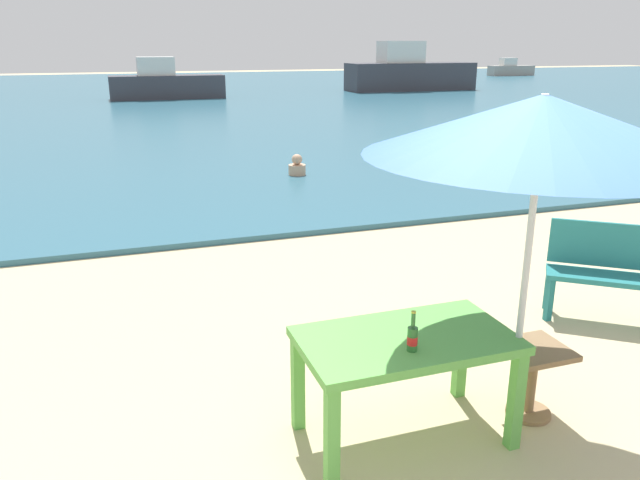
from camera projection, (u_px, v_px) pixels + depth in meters
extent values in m
plane|color=#C6B287|center=(511.00, 452.00, 4.07)|extent=(120.00, 120.00, 0.00)
cube|color=#2D6075|center=(151.00, 96.00, 31.08)|extent=(120.00, 50.00, 0.08)
cube|color=#60B24C|center=(406.00, 340.00, 4.02)|extent=(1.40, 0.80, 0.06)
cube|color=#60B24C|center=(332.00, 440.00, 3.63)|extent=(0.08, 0.08, 0.70)
cube|color=#60B24C|center=(516.00, 401.00, 4.03)|extent=(0.08, 0.08, 0.70)
cube|color=#60B24C|center=(298.00, 383.00, 4.24)|extent=(0.08, 0.08, 0.70)
cube|color=#60B24C|center=(461.00, 354.00, 4.64)|extent=(0.08, 0.08, 0.70)
cylinder|color=#2D662D|center=(412.00, 339.00, 3.80)|extent=(0.06, 0.06, 0.16)
cone|color=#2D662D|center=(413.00, 328.00, 3.78)|extent=(0.06, 0.06, 0.03)
cylinder|color=#2D662D|center=(413.00, 319.00, 3.76)|extent=(0.03, 0.03, 0.09)
cylinder|color=red|center=(412.00, 340.00, 3.80)|extent=(0.07, 0.07, 0.05)
cylinder|color=gold|center=(414.00, 312.00, 3.74)|extent=(0.03, 0.03, 0.01)
cylinder|color=silver|center=(525.00, 281.00, 3.88)|extent=(0.04, 0.04, 2.30)
cone|color=#33598C|center=(542.00, 125.00, 3.59)|extent=(2.10, 2.10, 0.36)
cube|color=olive|center=(535.00, 350.00, 4.34)|extent=(0.44, 0.44, 0.04)
cylinder|color=olive|center=(531.00, 384.00, 4.42)|extent=(0.07, 0.07, 0.50)
cylinder|color=olive|center=(528.00, 412.00, 4.49)|extent=(0.32, 0.32, 0.03)
cube|color=#237275|center=(613.00, 279.00, 5.84)|extent=(1.17, 1.02, 0.05)
cube|color=#237275|center=(616.00, 245.00, 5.90)|extent=(0.98, 0.76, 0.44)
cube|color=#237275|center=(549.00, 300.00, 5.96)|extent=(0.06, 0.06, 0.42)
cube|color=#237275|center=(549.00, 289.00, 6.21)|extent=(0.06, 0.06, 0.42)
cylinder|color=tan|center=(297.00, 170.00, 12.27)|extent=(0.34, 0.34, 0.20)
sphere|color=tan|center=(297.00, 159.00, 12.21)|extent=(0.21, 0.21, 0.21)
cube|color=gray|center=(511.00, 71.00, 50.16)|extent=(3.83, 1.04, 0.78)
cube|color=silver|center=(508.00, 62.00, 49.84)|extent=(1.22, 0.78, 0.61)
cube|color=#38383F|center=(411.00, 77.00, 34.26)|extent=(7.20, 1.96, 1.47)
cube|color=silver|center=(401.00, 52.00, 33.66)|extent=(2.29, 1.47, 1.15)
cube|color=#38383F|center=(168.00, 87.00, 29.05)|extent=(5.24, 1.43, 1.07)
cube|color=silver|center=(156.00, 66.00, 28.61)|extent=(1.67, 1.07, 0.83)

